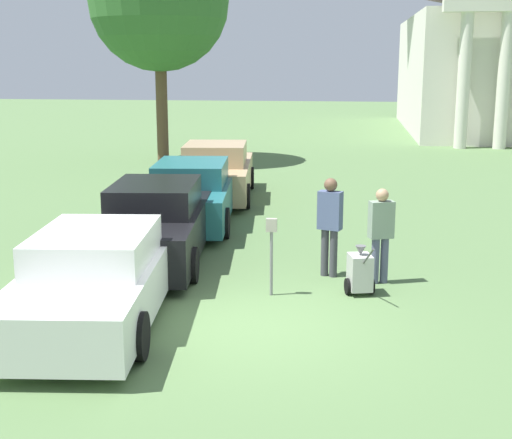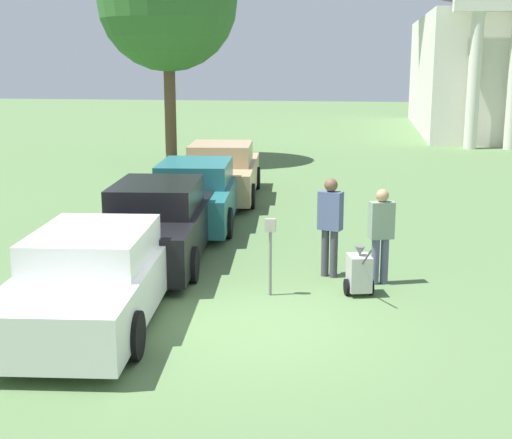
# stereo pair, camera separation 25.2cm
# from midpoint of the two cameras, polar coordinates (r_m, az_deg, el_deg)

# --- Properties ---
(ground_plane) EXTENTS (120.00, 120.00, 0.00)m
(ground_plane) POSITION_cam_midpoint_polar(r_m,az_deg,el_deg) (10.78, -0.65, -8.38)
(ground_plane) COLOR #517042
(parked_car_white) EXTENTS (2.37, 5.45, 1.41)m
(parked_car_white) POSITION_cam_midpoint_polar(r_m,az_deg,el_deg) (11.17, -13.04, -4.39)
(parked_car_white) COLOR silver
(parked_car_white) RESTS_ON ground_plane
(parked_car_black) EXTENTS (2.31, 5.37, 1.56)m
(parked_car_black) POSITION_cam_midpoint_polar(r_m,az_deg,el_deg) (14.25, -8.41, -0.29)
(parked_car_black) COLOR black
(parked_car_black) RESTS_ON ground_plane
(parked_car_teal) EXTENTS (2.37, 5.39, 1.51)m
(parked_car_teal) POSITION_cam_midpoint_polar(r_m,az_deg,el_deg) (17.34, -5.52, 2.06)
(parked_car_teal) COLOR #23666B
(parked_car_teal) RESTS_ON ground_plane
(parked_car_tan) EXTENTS (2.40, 5.02, 1.59)m
(parked_car_tan) POSITION_cam_midpoint_polar(r_m,az_deg,el_deg) (20.38, -3.56, 3.74)
(parked_car_tan) COLOR tan
(parked_car_tan) RESTS_ON ground_plane
(parking_meter) EXTENTS (0.18, 0.09, 1.32)m
(parking_meter) POSITION_cam_midpoint_polar(r_m,az_deg,el_deg) (11.81, 0.64, -1.81)
(parking_meter) COLOR slate
(parking_meter) RESTS_ON ground_plane
(person_worker) EXTENTS (0.47, 0.35, 1.82)m
(person_worker) POSITION_cam_midpoint_polar(r_m,az_deg,el_deg) (12.89, 5.37, -0.08)
(person_worker) COLOR #3F3F47
(person_worker) RESTS_ON ground_plane
(person_supervisor) EXTENTS (0.47, 0.35, 1.70)m
(person_supervisor) POSITION_cam_midpoint_polar(r_m,az_deg,el_deg) (12.62, 9.40, -0.82)
(person_supervisor) COLOR #515670
(person_supervisor) RESTS_ON ground_plane
(equipment_cart) EXTENTS (0.52, 1.00, 1.00)m
(equipment_cart) POSITION_cam_midpoint_polar(r_m,az_deg,el_deg) (12.11, 7.72, -4.19)
(equipment_cart) COLOR #B2B2AD
(equipment_cart) RESTS_ON ground_plane
(church) EXTENTS (8.73, 17.89, 20.24)m
(church) POSITION_cam_midpoint_polar(r_m,az_deg,el_deg) (42.15, 18.11, 14.22)
(church) COLOR silver
(church) RESTS_ON ground_plane
(shade_tree) EXTENTS (5.23, 5.23, 8.66)m
(shade_tree) POSITION_cam_midpoint_polar(r_m,az_deg,el_deg) (27.90, -8.05, 16.93)
(shade_tree) COLOR brown
(shade_tree) RESTS_ON ground_plane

